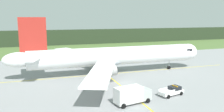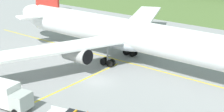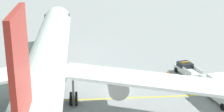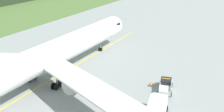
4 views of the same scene
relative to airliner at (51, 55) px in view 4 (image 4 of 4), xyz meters
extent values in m
plane|color=gray|center=(0.19, -9.19, -4.93)|extent=(320.00, 320.00, 0.00)
cube|color=yellow|center=(0.79, -0.01, -4.93)|extent=(74.19, 0.83, 0.01)
cube|color=yellow|center=(-1.87, -20.75, -4.93)|extent=(0.57, 38.59, 0.01)
cylinder|color=white|center=(0.79, -0.01, 0.09)|extent=(46.40, 5.33, 5.00)
ellipsoid|color=white|center=(24.97, -0.18, 0.09)|extent=(5.54, 5.04, 5.00)
ellipsoid|color=#ADB6C0|center=(-1.53, 0.01, -1.28)|extent=(10.35, 5.33, 2.75)
cube|color=black|center=(23.77, -0.17, 0.97)|extent=(1.83, 4.77, 0.70)
cylinder|color=#A6A6A6|center=(-4.15, 8.76, -1.80)|extent=(4.49, 2.51, 2.48)
cylinder|color=black|center=(-1.86, 8.74, -1.80)|extent=(0.14, 2.28, 2.28)
cube|color=white|center=(-6.87, -13.39, -0.53)|extent=(14.13, 24.71, 0.35)
cylinder|color=#A6A6A6|center=(-4.27, -8.70, -1.80)|extent=(4.49, 2.51, 2.48)
cylinder|color=black|center=(-1.98, -8.71, -1.80)|extent=(0.14, 2.28, 2.28)
cylinder|color=gray|center=(18.41, -0.13, -3.22)|extent=(0.20, 0.20, 2.52)
cylinder|color=black|center=(18.41, 0.13, -4.48)|extent=(0.90, 0.23, 0.90)
cylinder|color=black|center=(18.40, -0.39, -4.48)|extent=(0.90, 0.23, 0.90)
cylinder|color=gray|center=(-2.51, 3.27, -3.07)|extent=(0.28, 0.28, 2.52)
cylinder|color=black|center=(-1.81, 2.92, -4.33)|extent=(1.20, 0.31, 1.20)
cylinder|color=black|center=(-1.81, 3.62, -4.33)|extent=(1.20, 0.31, 1.20)
cylinder|color=black|center=(-3.21, 2.93, -4.33)|extent=(1.20, 0.31, 1.20)
cylinder|color=black|center=(-3.21, 3.63, -4.33)|extent=(1.20, 0.31, 1.20)
cylinder|color=gray|center=(-2.55, -3.24, -3.07)|extent=(0.28, 0.28, 2.52)
cylinder|color=black|center=(-1.85, -2.89, -4.33)|extent=(1.20, 0.31, 1.20)
cylinder|color=black|center=(-1.86, -3.59, -4.33)|extent=(1.20, 0.31, 1.20)
cylinder|color=black|center=(-3.25, -2.88, -4.33)|extent=(1.20, 0.31, 1.20)
cylinder|color=black|center=(-3.26, -3.58, -4.33)|extent=(1.20, 0.31, 1.20)
cube|color=white|center=(5.51, -20.85, -4.20)|extent=(5.72, 3.23, 0.70)
cube|color=black|center=(6.45, -20.62, -3.50)|extent=(2.53, 2.32, 0.70)
cube|color=white|center=(4.02, -20.22, -3.63)|extent=(2.54, 0.70, 0.45)
cube|color=white|center=(4.48, -22.09, -3.63)|extent=(2.54, 0.70, 0.45)
cube|color=orange|center=(6.45, -20.62, -3.07)|extent=(0.53, 1.43, 0.16)
cylinder|color=black|center=(7.05, -19.41, -4.55)|extent=(0.80, 0.41, 0.76)
cylinder|color=black|center=(7.53, -21.42, -4.55)|extent=(0.80, 0.41, 0.76)
cylinder|color=black|center=(3.48, -20.27, -4.55)|extent=(0.80, 0.41, 0.76)
cylinder|color=black|center=(3.97, -22.28, -4.55)|extent=(0.80, 0.41, 0.76)
cube|color=#ACB2B0|center=(-1.11, -21.85, -3.48)|extent=(2.30, 2.70, 2.00)
cube|color=silver|center=(-4.55, -22.48, -3.07)|extent=(5.44, 3.28, 2.83)
cylinder|color=black|center=(-1.33, -20.67, -4.48)|extent=(0.93, 0.42, 0.90)
cylinder|color=black|center=(-0.89, -23.03, -4.48)|extent=(0.93, 0.42, 0.90)
cube|color=black|center=(6.02, -17.84, -4.92)|extent=(0.65, 0.65, 0.03)
cone|color=orange|center=(6.02, -17.84, -4.51)|extent=(0.50, 0.50, 0.78)
camera|label=1|loc=(-19.88, -58.21, 10.60)|focal=36.09mm
camera|label=2|loc=(29.18, -43.16, 14.74)|focal=52.57mm
camera|label=3|loc=(-44.91, -4.05, 15.43)|focal=57.40mm
camera|label=4|loc=(-35.80, -31.74, 17.43)|focal=42.35mm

